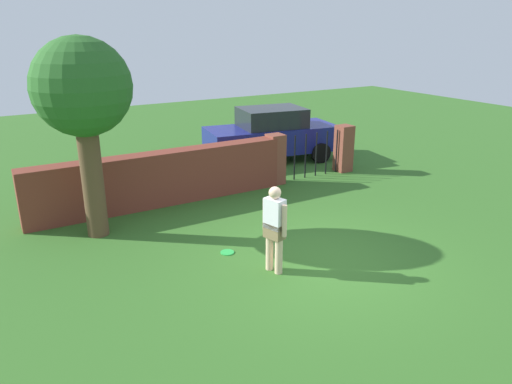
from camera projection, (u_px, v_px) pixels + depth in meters
ground_plane at (321, 262)px, 9.16m from camera, size 40.00×40.00×0.00m
brick_wall at (161, 179)px, 11.90m from camera, size 6.44×0.50×1.33m
tree at (82, 93)px, 9.40m from camera, size 1.94×1.94×4.08m
person at (274, 226)px, 8.55m from camera, size 0.31×0.52×1.62m
fence_gate at (311, 154)px, 14.05m from camera, size 2.88×0.44×1.40m
car at (271, 134)px, 15.73m from camera, size 4.41×2.40×1.72m
frisbee_green at (227, 252)px, 9.54m from camera, size 0.27×0.27×0.02m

